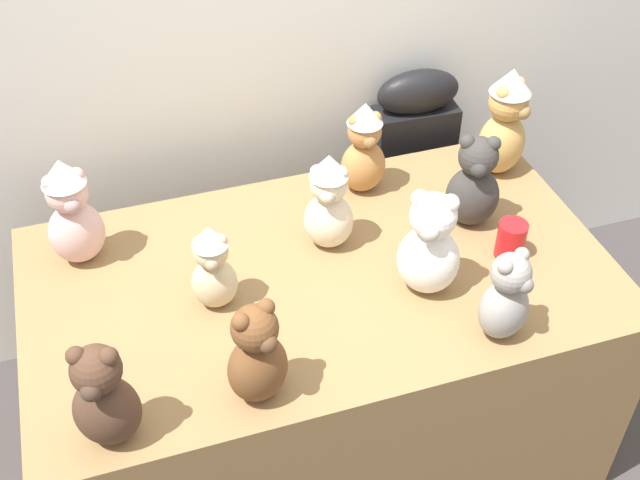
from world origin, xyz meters
The scene contains 13 objects.
display_table centered at (0.00, 0.25, 0.37)m, with size 1.58×0.90×0.74m, color olive.
instrument_case centered at (0.52, 0.83, 0.49)m, with size 0.29×0.13×0.96m.
teddy_bear_caramel centered at (0.24, 0.57, 0.89)m, with size 0.14×0.12×0.30m.
teddy_bear_chestnut centered at (-0.26, -0.09, 0.87)m, with size 0.18×0.17×0.28m.
teddy_bear_cream centered at (0.06, 0.36, 0.89)m, with size 0.17×0.16×0.30m.
teddy_bear_blush centered at (-0.60, 0.51, 0.90)m, with size 0.17×0.15×0.33m.
teddy_bear_ash centered at (0.36, -0.09, 0.86)m, with size 0.17×0.16×0.26m.
teddy_bear_sand centered at (-0.29, 0.22, 0.87)m, with size 0.13×0.12×0.26m.
teddy_bear_charcoal centered at (0.48, 0.33, 0.88)m, with size 0.19×0.18×0.29m.
teddy_bear_snow centered at (0.25, 0.11, 0.89)m, with size 0.21×0.20×0.32m.
teddy_bear_cocoa centered at (-0.59, -0.11, 0.88)m, with size 0.18×0.17×0.29m.
teddy_bear_honey centered at (0.68, 0.53, 0.92)m, with size 0.21×0.20×0.36m.
party_cup_red centered at (0.52, 0.16, 0.80)m, with size 0.08×0.08×0.11m, color red.
Camera 1 is at (-0.48, -1.25, 2.23)m, focal length 44.84 mm.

